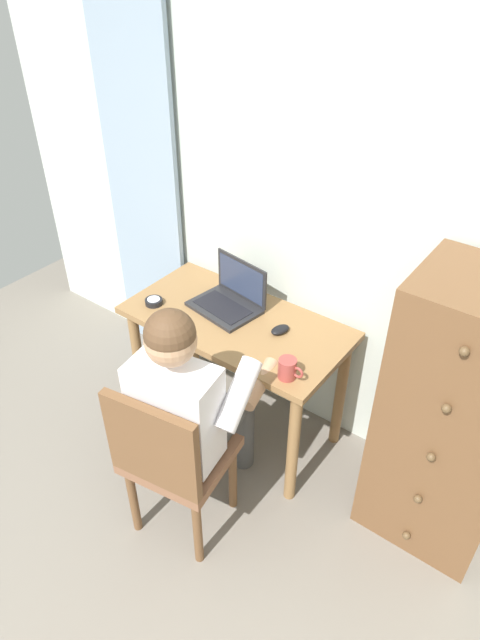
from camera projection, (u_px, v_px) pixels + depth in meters
wall_back at (379, 228)px, 2.38m from camera, size 4.80×0.05×2.50m
curtain_panel at (142, 181)px, 3.07m from camera, size 0.53×0.03×2.30m
desk at (236, 339)px, 2.77m from camera, size 1.13×0.57×0.74m
dresser at (453, 419)px, 2.26m from camera, size 0.54×0.50×1.32m
chair at (171, 457)px, 2.30m from camera, size 0.48×0.46×0.89m
person_seated at (192, 399)px, 2.32m from camera, size 0.59×0.63×1.21m
laptop at (230, 298)px, 2.76m from camera, size 0.37×0.30×0.24m
computer_mouse at (280, 330)px, 2.61m from camera, size 0.09×0.11×0.03m
desk_clock at (154, 302)px, 2.80m from camera, size 0.09×0.09×0.03m
coffee_mug at (288, 369)px, 2.33m from camera, size 0.12×0.08×0.09m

